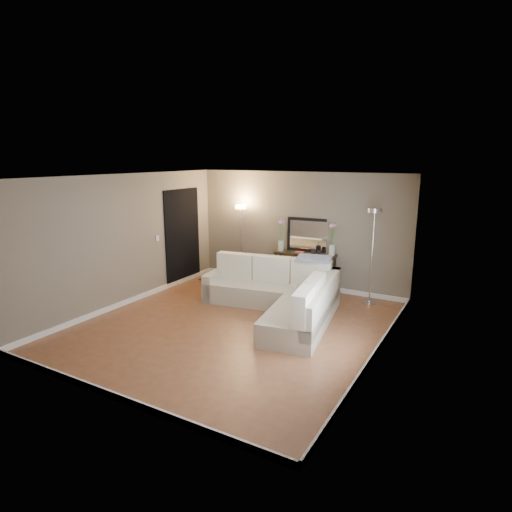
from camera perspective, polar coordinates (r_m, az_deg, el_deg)
The scene contains 23 objects.
floor at distance 7.69m, azimuth -2.98°, elevation -9.23°, with size 5.00×5.50×0.01m, color brown.
ceiling at distance 7.12m, azimuth -3.23°, elevation 10.58°, with size 5.00×5.50×0.01m, color white.
wall_back at distance 9.69m, azimuth 5.74°, elevation 3.44°, with size 5.00×0.02×2.60m, color #766C5A.
wall_front at distance 5.28m, azimuth -19.55°, elevation -5.52°, with size 5.00×0.02×2.60m, color #766C5A.
wall_left at distance 8.88m, azimuth -16.88°, elevation 2.05°, with size 0.02×5.50×2.60m, color #766C5A.
wall_right at distance 6.34m, azimuth 16.38°, elevation -2.21°, with size 0.02×5.50×2.60m, color #766C5A.
baseboard_back at distance 9.95m, azimuth 5.52°, elevation -3.69°, with size 5.00×0.03×0.10m, color white.
baseboard_front at distance 5.80m, azimuth -18.38°, elevation -17.26°, with size 5.00×0.03×0.10m, color white.
baseboard_left at distance 9.18m, azimuth -16.25°, elevation -5.64°, with size 0.03×5.50×0.10m, color white.
baseboard_right at distance 6.77m, azimuth 15.48°, elevation -12.44°, with size 0.03×5.50×0.10m, color white.
doorway at distance 10.12m, azimuth -9.75°, elevation 2.58°, with size 0.02×1.20×2.20m, color black.
switch_plate at distance 9.47m, azimuth -13.02°, elevation 2.33°, with size 0.02×0.08×0.12m, color white.
sectional_sofa at distance 8.19m, azimuth 3.43°, elevation -5.21°, with size 3.02×2.65×0.93m.
throw_blanket at distance 8.52m, azimuth 7.77°, elevation -0.31°, with size 0.67×0.39×0.05m, color #7E89A2.
console_table at distance 9.60m, azimuth 6.07°, elevation -1.69°, with size 1.41×0.51×0.85m.
leaning_mirror at distance 9.58m, azimuth 7.00°, elevation 2.80°, with size 0.97×0.15×0.76m.
table_decor at distance 9.45m, azimuth 6.55°, elevation 0.46°, with size 0.59×0.15×0.14m.
flower_vase_left at distance 9.61m, azimuth 3.36°, elevation 2.40°, with size 0.16×0.14×0.72m.
flower_vase_right at distance 9.28m, azimuth 10.12°, elevation 1.83°, with size 0.16×0.14×0.72m.
floor_lamp_lit at distance 10.12m, azimuth -2.02°, elevation 3.78°, with size 0.33×0.33×1.81m.
floor_lamp_unlit at distance 8.70m, azimuth 15.36°, elevation 2.45°, with size 0.33×0.33×1.95m.
charcoal_rug at distance 10.27m, azimuth -3.80°, elevation -3.36°, with size 1.18×0.88×0.02m, color black.
black_bag at distance 10.33m, azimuth -4.89°, elevation -2.53°, with size 0.33×0.24×0.22m, color black.
Camera 1 is at (3.85, -5.98, 2.92)m, focal length 30.00 mm.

